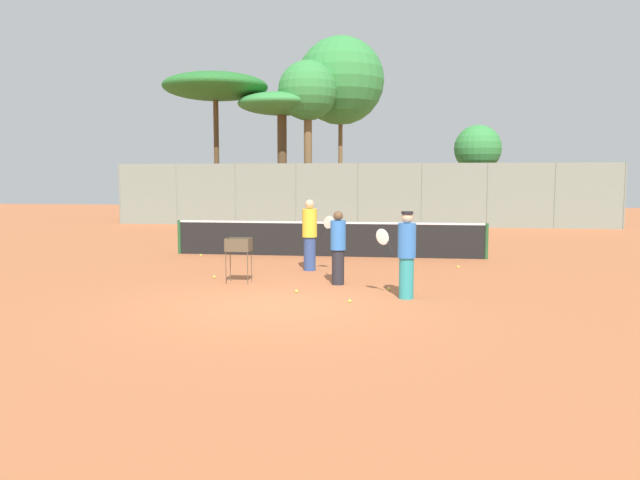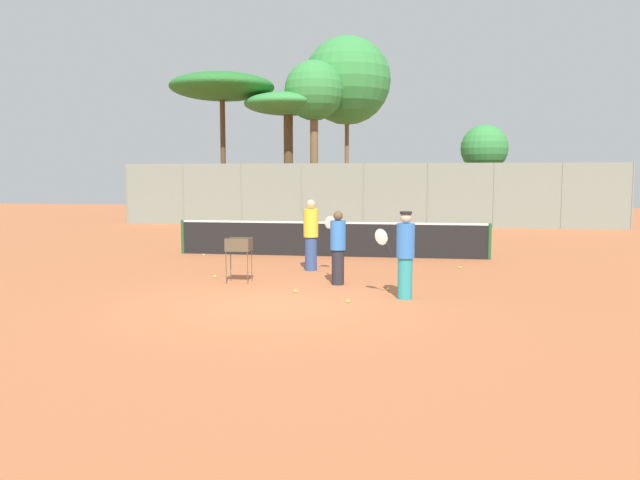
{
  "view_description": "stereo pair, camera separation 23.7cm",
  "coord_description": "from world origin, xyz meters",
  "views": [
    {
      "loc": [
        2.43,
        -11.44,
        2.45
      ],
      "look_at": [
        0.44,
        2.62,
        1.0
      ],
      "focal_mm": 35.0,
      "sensor_mm": 36.0,
      "label": 1
    },
    {
      "loc": [
        2.66,
        -11.41,
        2.45
      ],
      "look_at": [
        0.44,
        2.62,
        1.0
      ],
      "focal_mm": 35.0,
      "sensor_mm": 36.0,
      "label": 2
    }
  ],
  "objects": [
    {
      "name": "player_yellow_shirt",
      "position": [
        0.87,
        2.51,
        0.86
      ],
      "size": [
        0.44,
        0.87,
        1.68
      ],
      "rotation": [
        0.0,
        0.0,
        1.92
      ],
      "color": "#26262D",
      "rests_on": "ground_plane"
    },
    {
      "name": "tennis_ball_2",
      "position": [
        -2.18,
        2.94,
        0.03
      ],
      "size": [
        0.07,
        0.07,
        0.07
      ],
      "primitive_type": "sphere",
      "color": "#D1E54C",
      "rests_on": "ground_plane"
    },
    {
      "name": "back_fence",
      "position": [
        0.0,
        19.15,
        1.55
      ],
      "size": [
        24.84,
        0.08,
        3.1
      ],
      "color": "gray",
      "rests_on": "ground_plane"
    },
    {
      "name": "tree_4",
      "position": [
        -1.51,
        24.97,
        7.92
      ],
      "size": [
        5.01,
        5.01,
        10.44
      ],
      "color": "brown",
      "rests_on": "ground_plane"
    },
    {
      "name": "tennis_ball_0",
      "position": [
        2.04,
        1.94,
        0.03
      ],
      "size": [
        0.07,
        0.07,
        0.07
      ],
      "primitive_type": "sphere",
      "color": "#D1E54C",
      "rests_on": "ground_plane"
    },
    {
      "name": "player_red_cap",
      "position": [
        2.41,
        1.07,
        0.91
      ],
      "size": [
        0.87,
        0.49,
        1.76
      ],
      "rotation": [
        0.0,
        0.0,
        2.73
      ],
      "color": "teal",
      "rests_on": "ground_plane"
    },
    {
      "name": "tennis_ball_3",
      "position": [
        0.12,
        1.37,
        0.03
      ],
      "size": [
        0.07,
        0.07,
        0.07
      ],
      "primitive_type": "sphere",
      "color": "#D1E54C",
      "rests_on": "ground_plane"
    },
    {
      "name": "tennis_ball_5",
      "position": [
        3.79,
        5.47,
        0.03
      ],
      "size": [
        0.07,
        0.07,
        0.07
      ],
      "primitive_type": "sphere",
      "color": "#D1E54C",
      "rests_on": "ground_plane"
    },
    {
      "name": "tree_0",
      "position": [
        6.0,
        22.14,
        3.81
      ],
      "size": [
        2.45,
        2.45,
        5.12
      ],
      "color": "brown",
      "rests_on": "ground_plane"
    },
    {
      "name": "tennis_net",
      "position": [
        0.0,
        7.44,
        0.56
      ],
      "size": [
        9.61,
        0.1,
        1.07
      ],
      "color": "#26592D",
      "rests_on": "ground_plane"
    },
    {
      "name": "tennis_ball_1",
      "position": [
        1.33,
        0.48,
        0.03
      ],
      "size": [
        0.07,
        0.07,
        0.07
      ],
      "primitive_type": "sphere",
      "color": "#D1E54C",
      "rests_on": "ground_plane"
    },
    {
      "name": "ball_cart",
      "position": [
        -1.42,
        2.42,
        0.8
      ],
      "size": [
        0.56,
        0.41,
        1.04
      ],
      "color": "brown",
      "rests_on": "ground_plane"
    },
    {
      "name": "tree_1",
      "position": [
        -4.59,
        23.1,
        6.28
      ],
      "size": [
        4.89,
        4.89,
        7.07
      ],
      "color": "brown",
      "rests_on": "ground_plane"
    },
    {
      "name": "tree_2",
      "position": [
        -3.04,
        22.57,
        6.96
      ],
      "size": [
        3.22,
        3.22,
        8.71
      ],
      "color": "brown",
      "rests_on": "ground_plane"
    },
    {
      "name": "player_white_outfit",
      "position": [
        -0.09,
        4.52,
        0.95
      ],
      "size": [
        0.91,
        0.47,
        1.85
      ],
      "rotation": [
        0.0,
        0.0,
        5.92
      ],
      "color": "#334C8C",
      "rests_on": "ground_plane"
    },
    {
      "name": "tennis_ball_4",
      "position": [
        -3.88,
        6.93,
        0.03
      ],
      "size": [
        0.07,
        0.07,
        0.07
      ],
      "primitive_type": "sphere",
      "color": "#D1E54C",
      "rests_on": "ground_plane"
    },
    {
      "name": "ground_plane",
      "position": [
        0.0,
        0.0,
        0.0
      ],
      "size": [
        80.0,
        80.0,
        0.0
      ],
      "primitive_type": "plane",
      "color": "#B7663D"
    },
    {
      "name": "tree_3",
      "position": [
        -8.39,
        23.09,
        7.43
      ],
      "size": [
        5.9,
        5.9,
        8.21
      ],
      "color": "brown",
      "rests_on": "ground_plane"
    }
  ]
}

